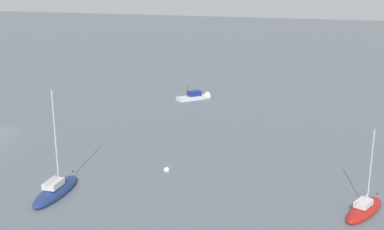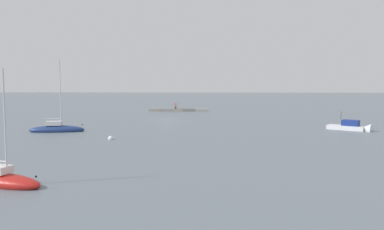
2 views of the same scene
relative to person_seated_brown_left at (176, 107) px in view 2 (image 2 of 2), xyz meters
name	(u,v)px [view 2 (image 2 of 2)]	position (x,y,z in m)	size (l,w,h in m)	color
ground_plane	(167,119)	(-0.52, 20.14, -0.92)	(500.00, 500.00, 0.00)	slate
seawall_pier	(178,110)	(-0.52, -0.16, -0.59)	(13.62, 1.56, 0.67)	gray
person_seated_brown_left	(176,107)	(0.00, 0.00, 0.00)	(0.43, 0.63, 0.73)	#1E2333
umbrella_open_red	(176,104)	(-0.01, -0.14, 0.86)	(1.30, 1.30, 1.28)	black
sailboat_red_mid	(1,180)	(4.27, 64.45, -0.64)	(6.14, 3.38, 7.38)	red
sailboat_navy_outer	(57,129)	(11.80, 38.93, -0.58)	(7.28, 3.27, 9.78)	navy
motorboat_white_mid	(353,128)	(-27.76, 35.18, -0.59)	(5.57, 4.71, 3.16)	silver
mooring_buoy_mid	(111,139)	(2.79, 45.43, -0.82)	(0.62, 0.62, 0.62)	white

